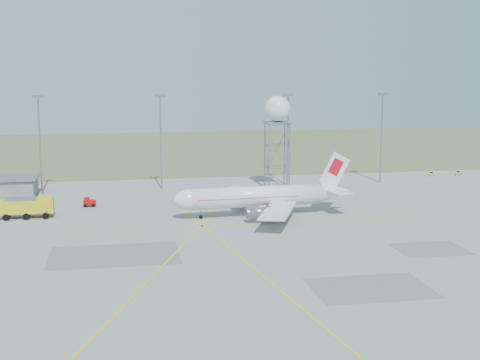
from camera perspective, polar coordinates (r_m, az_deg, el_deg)
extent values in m
plane|color=gray|center=(83.45, 3.33, -8.51)|extent=(400.00, 400.00, 0.00)
cube|color=#556739|center=(219.42, -5.37, 2.66)|extent=(400.00, 120.00, 0.03)
cylinder|color=gray|center=(144.82, -16.69, 2.81)|extent=(0.36, 0.36, 20.00)
cube|color=gray|center=(144.08, -16.89, 6.84)|extent=(2.20, 0.50, 0.60)
cylinder|color=gray|center=(144.22, -6.76, 3.12)|extent=(0.36, 0.36, 20.00)
cube|color=gray|center=(143.47, -6.84, 7.17)|extent=(2.20, 0.50, 0.60)
cylinder|color=gray|center=(148.63, 4.09, 3.34)|extent=(0.36, 0.36, 20.00)
cube|color=gray|center=(147.90, 4.13, 7.27)|extent=(2.20, 0.50, 0.60)
cylinder|color=gray|center=(155.58, 11.97, 3.43)|extent=(0.36, 0.36, 20.00)
cube|color=gray|center=(154.88, 12.10, 7.19)|extent=(2.20, 0.50, 0.60)
cylinder|color=black|center=(168.36, 15.82, 0.43)|extent=(0.10, 0.10, 0.80)
cylinder|color=black|center=(168.90, 16.18, 0.44)|extent=(0.10, 0.10, 0.80)
cube|color=yellow|center=(168.55, 16.01, 0.62)|extent=(1.60, 0.15, 0.50)
cube|color=black|center=(168.48, 16.02, 0.61)|extent=(0.80, 0.03, 0.30)
cylinder|color=black|center=(171.56, 17.91, 0.49)|extent=(0.10, 0.10, 0.80)
cylinder|color=black|center=(172.13, 18.27, 0.50)|extent=(0.10, 0.10, 0.80)
cube|color=yellow|center=(171.76, 18.10, 0.67)|extent=(1.60, 0.15, 0.50)
cube|color=black|center=(171.69, 18.11, 0.67)|extent=(0.80, 0.03, 0.30)
cylinder|color=silver|center=(118.07, 1.43, -1.42)|extent=(23.99, 5.23, 3.66)
ellipsoid|color=silver|center=(115.49, -4.27, -1.69)|extent=(6.09, 4.04, 3.66)
cube|color=black|center=(115.21, -4.81, -1.44)|extent=(1.52, 2.10, 0.89)
cone|color=silver|center=(122.72, 8.03, -0.96)|extent=(5.72, 4.02, 3.66)
cube|color=silver|center=(122.10, 8.07, 0.81)|extent=(5.87, 0.66, 6.89)
cube|color=#B40C1C|center=(122.07, 8.16, 1.11)|extent=(3.17, 0.52, 3.53)
cube|color=silver|center=(125.15, 7.34, -0.53)|extent=(3.26, 5.22, 0.16)
cube|color=silver|center=(119.81, 8.36, -1.00)|extent=(3.26, 5.22, 0.16)
cube|color=silver|center=(126.41, 1.02, -1.12)|extent=(11.09, 14.89, 0.33)
cube|color=silver|center=(110.90, 3.26, -2.62)|extent=(9.60, 15.22, 0.33)
cylinder|color=slate|center=(123.20, 0.35, -1.78)|extent=(3.98, 2.36, 2.11)
cylinder|color=slate|center=(113.17, 1.70, -2.79)|extent=(3.98, 2.36, 2.11)
cube|color=#B40C1C|center=(117.59, 0.57, -1.41)|extent=(18.51, 4.91, 0.11)
cylinder|color=black|center=(116.44, -3.36, -3.13)|extent=(0.68, 0.68, 0.82)
cube|color=black|center=(119.18, 2.27, -2.82)|extent=(1.28, 5.54, 0.82)
cylinder|color=gray|center=(119.10, 2.27, -2.63)|extent=(0.23, 0.23, 1.65)
cylinder|color=gray|center=(142.07, 2.51, 1.95)|extent=(0.27, 0.27, 14.44)
cylinder|color=gray|center=(143.12, 4.25, 1.99)|extent=(0.27, 0.27, 14.44)
cylinder|color=gray|center=(147.39, 3.81, 2.21)|extent=(0.27, 0.27, 14.44)
cylinder|color=gray|center=(146.37, 2.12, 2.17)|extent=(0.27, 0.27, 14.44)
cube|color=gray|center=(143.98, 3.20, 4.93)|extent=(5.04, 5.04, 0.28)
sphere|color=silver|center=(143.78, 3.21, 6.08)|extent=(5.55, 5.55, 5.55)
cube|color=gold|center=(122.46, -17.76, -2.16)|extent=(9.27, 3.29, 2.25)
cube|color=gold|center=(121.98, -16.25, -1.69)|extent=(2.52, 2.92, 1.43)
cube|color=black|center=(121.91, -15.92, -1.63)|extent=(0.17, 2.66, 1.02)
cube|color=gray|center=(122.33, -18.26, -1.56)|extent=(5.17, 2.58, 0.41)
cube|color=#A10B0C|center=(129.70, -12.71, -1.88)|extent=(2.37, 1.62, 0.92)
cube|color=#A10B0C|center=(129.63, -12.94, -1.58)|extent=(1.02, 1.30, 0.51)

